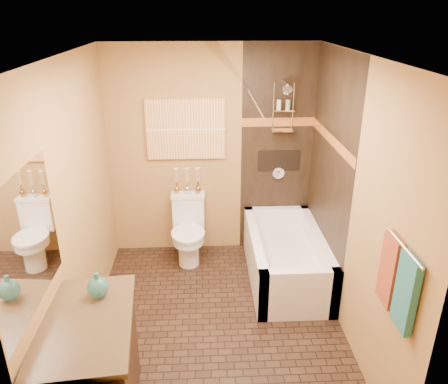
{
  "coord_description": "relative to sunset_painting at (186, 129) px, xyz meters",
  "views": [
    {
      "loc": [
        -0.1,
        -3.39,
        2.84
      ],
      "look_at": [
        0.09,
        0.4,
        1.22
      ],
      "focal_mm": 35.0,
      "sensor_mm": 36.0,
      "label": 1
    }
  ],
  "objects": [
    {
      "name": "wall_back",
      "position": [
        0.29,
        0.02,
        -0.3
      ],
      "size": [
        2.4,
        0.02,
        2.5
      ],
      "primitive_type": "cube",
      "color": "#AD7A43",
      "rests_on": "floor"
    },
    {
      "name": "towel_teal",
      "position": [
        1.45,
        -2.66,
        -0.37
      ],
      "size": [
        0.05,
        0.22,
        0.52
      ],
      "primitive_type": "cube",
      "color": "#1E6367",
      "rests_on": "towel_bar"
    },
    {
      "name": "curtain_rod",
      "position": [
        0.69,
        -0.73,
        0.47
      ],
      "size": [
        0.03,
        1.55,
        0.03
      ],
      "primitive_type": "cylinder",
      "rotation": [
        1.57,
        0.0,
        0.0
      ],
      "color": "silver",
      "rests_on": "wall_back"
    },
    {
      "name": "towel_rust",
      "position": [
        1.45,
        -2.4,
        -0.37
      ],
      "size": [
        0.05,
        0.22,
        0.52
      ],
      "primitive_type": "cube",
      "color": "maroon",
      "rests_on": "towel_bar"
    },
    {
      "name": "floor",
      "position": [
        0.29,
        -1.48,
        -1.55
      ],
      "size": [
        3.0,
        3.0,
        0.0
      ],
      "primitive_type": "plane",
      "color": "black",
      "rests_on": "ground"
    },
    {
      "name": "teal_bottle",
      "position": [
        -0.58,
        -2.21,
        -0.55
      ],
      "size": [
        0.2,
        0.2,
        0.24
      ],
      "primitive_type": null,
      "rotation": [
        0.0,
        0.0,
        -0.39
      ],
      "color": "#267471",
      "rests_on": "vanity"
    },
    {
      "name": "alcove_niche",
      "position": [
        1.09,
        0.01,
        -0.4
      ],
      "size": [
        0.5,
        0.01,
        0.25
      ],
      "primitive_type": "cube",
      "color": "black",
      "rests_on": "alcove_tile_back"
    },
    {
      "name": "wall_front",
      "position": [
        0.29,
        -2.98,
        -0.3
      ],
      "size": [
        2.4,
        0.02,
        2.5
      ],
      "primitive_type": "cube",
      "color": "#AD7A43",
      "rests_on": "floor"
    },
    {
      "name": "toilet",
      "position": [
        -0.0,
        -0.26,
        -1.15
      ],
      "size": [
        0.4,
        0.59,
        0.79
      ],
      "rotation": [
        0.0,
        0.0,
        0.02
      ],
      "color": "white",
      "rests_on": "floor"
    },
    {
      "name": "mosaic_band_back",
      "position": [
        1.07,
        0.0,
        0.07
      ],
      "size": [
        0.85,
        0.01,
        0.1
      ],
      "primitive_type": "cube",
      "color": "#9A471C",
      "rests_on": "alcove_tile_back"
    },
    {
      "name": "vanity",
      "position": [
        -0.63,
        -2.48,
        -1.1
      ],
      "size": [
        0.72,
        1.07,
        0.9
      ],
      "rotation": [
        0.0,
        0.0,
        0.1
      ],
      "color": "black",
      "rests_on": "floor"
    },
    {
      "name": "bathtub",
      "position": [
        1.09,
        -0.73,
        -1.33
      ],
      "size": [
        0.8,
        1.5,
        0.55
      ],
      "color": "white",
      "rests_on": "floor"
    },
    {
      "name": "wall_right",
      "position": [
        1.49,
        -1.48,
        -0.3
      ],
      "size": [
        0.02,
        3.0,
        2.5
      ],
      "primitive_type": "cube",
      "color": "#AD7A43",
      "rests_on": "floor"
    },
    {
      "name": "vanity_mirror",
      "position": [
        -0.9,
        -2.48,
        -0.05
      ],
      "size": [
        0.01,
        1.0,
        0.9
      ],
      "primitive_type": "cube",
      "color": "white",
      "rests_on": "wall_left"
    },
    {
      "name": "mosaic_band_right",
      "position": [
        1.47,
        -0.73,
        0.07
      ],
      "size": [
        0.01,
        1.5,
        0.1
      ],
      "primitive_type": "cube",
      "color": "#9A471C",
      "rests_on": "alcove_tile_right"
    },
    {
      "name": "bud_vases",
      "position": [
        0.0,
        -0.09,
        -0.59
      ],
      "size": [
        0.32,
        0.07,
        0.32
      ],
      "color": "#BC853B",
      "rests_on": "toilet"
    },
    {
      "name": "ceiling",
      "position": [
        0.29,
        -1.48,
        0.95
      ],
      "size": [
        3.0,
        3.0,
        0.0
      ],
      "primitive_type": "plane",
      "color": "silver",
      "rests_on": "wall_back"
    },
    {
      "name": "towel_bar",
      "position": [
        1.44,
        -2.53,
        -0.1
      ],
      "size": [
        0.02,
        0.55,
        0.02
      ],
      "primitive_type": "cylinder",
      "rotation": [
        1.57,
        0.0,
        0.0
      ],
      "color": "silver",
      "rests_on": "wall_right"
    },
    {
      "name": "shower_fixtures",
      "position": [
        1.09,
        -0.1,
        0.12
      ],
      "size": [
        0.24,
        0.33,
        1.16
      ],
      "color": "silver",
      "rests_on": "floor"
    },
    {
      "name": "sunset_painting",
      "position": [
        0.0,
        0.0,
        0.0
      ],
      "size": [
        0.9,
        0.04,
        0.7
      ],
      "primitive_type": "cube",
      "color": "orange",
      "rests_on": "wall_back"
    },
    {
      "name": "alcove_tile_right",
      "position": [
        1.48,
        -0.73,
        -0.3
      ],
      "size": [
        0.01,
        1.5,
        2.5
      ],
      "primitive_type": "cube",
      "color": "black",
      "rests_on": "wall_right"
    },
    {
      "name": "alcove_tile_back",
      "position": [
        1.07,
        0.01,
        -0.3
      ],
      "size": [
        0.85,
        0.01,
        2.5
      ],
      "primitive_type": "cube",
      "color": "black",
      "rests_on": "wall_back"
    },
    {
      "name": "wall_left",
      "position": [
        -0.91,
        -1.48,
        -0.3
      ],
      "size": [
        0.02,
        3.0,
        2.5
      ],
      "primitive_type": "cube",
      "color": "#AD7A43",
      "rests_on": "floor"
    }
  ]
}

